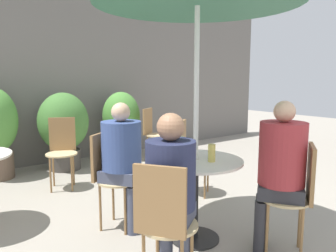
{
  "coord_description": "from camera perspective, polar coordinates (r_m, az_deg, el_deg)",
  "views": [
    {
      "loc": [
        -1.85,
        -1.89,
        1.44
      ],
      "look_at": [
        0.02,
        0.6,
        0.99
      ],
      "focal_mm": 35.0,
      "sensor_mm": 36.0,
      "label": 1
    }
  ],
  "objects": [
    {
      "name": "bistro_chair_0",
      "position": [
        3.23,
        -10.16,
        -7.67
      ],
      "size": [
        0.45,
        0.46,
        0.92
      ],
      "rotation": [
        0.0,
        0.0,
        0.61
      ],
      "color": "tan",
      "rests_on": "ground_plane"
    },
    {
      "name": "beer_glass_1",
      "position": [
        2.93,
        2.2,
        -3.66
      ],
      "size": [
        0.06,
        0.06,
        0.19
      ],
      "color": "beige",
      "rests_on": "cafe_table_near"
    },
    {
      "name": "seated_person_0",
      "position": [
        3.12,
        -7.8,
        -5.04
      ],
      "size": [
        0.46,
        0.47,
        1.22
      ],
      "rotation": [
        0.0,
        0.0,
        0.61
      ],
      "color": "#42475B",
      "rests_on": "ground_plane"
    },
    {
      "name": "storefront_wall",
      "position": [
        5.91,
        -18.96,
        8.47
      ],
      "size": [
        10.0,
        0.06,
        3.0
      ],
      "color": "slate",
      "rests_on": "ground_plane"
    },
    {
      "name": "beer_glass_0",
      "position": [
        2.81,
        7.62,
        -4.68
      ],
      "size": [
        0.06,
        0.06,
        0.15
      ],
      "color": "#DBC65B",
      "rests_on": "cafe_table_near"
    },
    {
      "name": "seated_person_1",
      "position": [
        2.24,
        0.56,
        -10.22
      ],
      "size": [
        0.43,
        0.42,
        1.22
      ],
      "rotation": [
        0.0,
        0.0,
        2.18
      ],
      "color": "#42475B",
      "rests_on": "ground_plane"
    },
    {
      "name": "bistro_chair_5",
      "position": [
        4.07,
        3.67,
        -4.21
      ],
      "size": [
        0.45,
        0.46,
        0.92
      ],
      "rotation": [
        0.0,
        0.0,
        0.67
      ],
      "color": "tan",
      "rests_on": "ground_plane"
    },
    {
      "name": "potted_plant_2",
      "position": [
        5.88,
        -8.13,
        0.66
      ],
      "size": [
        0.66,
        0.66,
        1.2
      ],
      "color": "brown",
      "rests_on": "ground_plane"
    },
    {
      "name": "bistro_chair_3",
      "position": [
        4.55,
        -17.97,
        -3.26
      ],
      "size": [
        0.44,
        0.45,
        0.92
      ],
      "rotation": [
        0.0,
        0.0,
        5.83
      ],
      "color": "tan",
      "rests_on": "ground_plane"
    },
    {
      "name": "cafe_table_near",
      "position": [
        2.93,
        4.77,
        -9.03
      ],
      "size": [
        0.83,
        0.83,
        0.74
      ],
      "color": "black",
      "rests_on": "ground_plane"
    },
    {
      "name": "bistro_chair_2",
      "position": [
        2.87,
        21.72,
        -10.19
      ],
      "size": [
        0.45,
        0.46,
        0.92
      ],
      "rotation": [
        0.0,
        0.0,
        -2.53
      ],
      "color": "tan",
      "rests_on": "ground_plane"
    },
    {
      "name": "ground_plane",
      "position": [
        3.01,
        6.96,
        -20.35
      ],
      "size": [
        20.0,
        20.0,
        0.0
      ],
      "primitive_type": "plane",
      "color": "gray"
    },
    {
      "name": "bistro_chair_4",
      "position": [
        5.67,
        -2.75,
        -0.61
      ],
      "size": [
        0.45,
        0.45,
        0.92
      ],
      "rotation": [
        0.0,
        0.0,
        0.55
      ],
      "color": "tan",
      "rests_on": "ground_plane"
    },
    {
      "name": "bistro_chair_1",
      "position": [
        2.17,
        -0.68,
        -15.67
      ],
      "size": [
        0.46,
        0.45,
        0.92
      ],
      "rotation": [
        0.0,
        0.0,
        -4.11
      ],
      "color": "tan",
      "rests_on": "ground_plane"
    },
    {
      "name": "potted_plant_1",
      "position": [
        5.4,
        -17.73,
        0.0
      ],
      "size": [
        0.78,
        0.78,
        1.22
      ],
      "color": "#47423D",
      "rests_on": "ground_plane"
    },
    {
      "name": "seated_person_2",
      "position": [
        2.81,
        18.89,
        -6.36
      ],
      "size": [
        0.46,
        0.47,
        1.27
      ],
      "rotation": [
        0.0,
        0.0,
        3.75
      ],
      "color": "#2D2D33",
      "rests_on": "ground_plane"
    }
  ]
}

